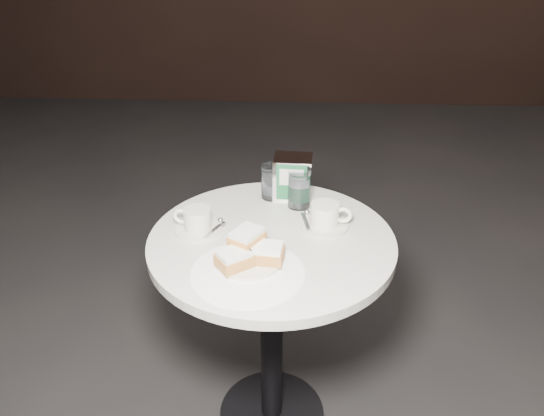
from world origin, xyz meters
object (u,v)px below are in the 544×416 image
(cafe_table, at_px, (272,293))
(coffee_cup_left, at_px, (197,221))
(water_glass_right, at_px, (299,190))
(napkin_dispenser, at_px, (293,177))
(water_glass_left, at_px, (272,182))
(coffee_cup_right, at_px, (325,217))
(beignet_plate, at_px, (249,253))

(cafe_table, relative_size, coffee_cup_left, 4.65)
(water_glass_right, bearing_deg, coffee_cup_left, -151.02)
(coffee_cup_left, relative_size, napkin_dispenser, 1.16)
(cafe_table, relative_size, water_glass_left, 6.75)
(coffee_cup_right, bearing_deg, coffee_cup_left, -169.64)
(coffee_cup_left, xyz_separation_m, coffee_cup_right, (0.37, 0.04, 0.00))
(water_glass_left, xyz_separation_m, water_glass_right, (0.09, -0.05, 0.00))
(water_glass_right, bearing_deg, water_glass_left, 147.87)
(coffee_cup_left, distance_m, coffee_cup_right, 0.37)
(water_glass_right, bearing_deg, beignet_plate, -111.91)
(water_glass_left, xyz_separation_m, napkin_dispenser, (0.07, 0.01, 0.02))
(beignet_plate, relative_size, napkin_dispenser, 1.58)
(cafe_table, bearing_deg, napkin_dispenser, 77.83)
(coffee_cup_right, distance_m, water_glass_left, 0.24)
(cafe_table, height_order, coffee_cup_left, coffee_cup_left)
(napkin_dispenser, bearing_deg, water_glass_left, -171.54)
(coffee_cup_left, relative_size, coffee_cup_right, 1.03)
(beignet_plate, bearing_deg, coffee_cup_right, 43.92)
(coffee_cup_left, bearing_deg, beignet_plate, -31.56)
(beignet_plate, distance_m, napkin_dispenser, 0.39)
(coffee_cup_right, bearing_deg, cafe_table, -151.52)
(coffee_cup_left, relative_size, water_glass_right, 1.41)
(water_glass_left, bearing_deg, napkin_dispenser, 4.85)
(coffee_cup_right, relative_size, napkin_dispenser, 1.12)
(cafe_table, xyz_separation_m, coffee_cup_left, (-0.22, 0.03, 0.23))
(cafe_table, bearing_deg, coffee_cup_right, 24.43)
(beignet_plate, distance_m, coffee_cup_right, 0.28)
(beignet_plate, relative_size, coffee_cup_right, 1.40)
(cafe_table, distance_m, beignet_plate, 0.27)
(napkin_dispenser, bearing_deg, water_glass_right, -66.81)
(cafe_table, relative_size, beignet_plate, 3.42)
(beignet_plate, bearing_deg, water_glass_right, 68.09)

